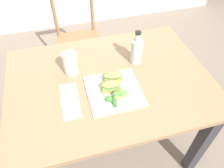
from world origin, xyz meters
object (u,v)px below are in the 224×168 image
sandwich_half_front (111,86)px  sandwich_half_back (113,77)px  plate_lunch (114,91)px  fork_on_napkin (69,98)px  dining_table (110,94)px  mason_jar_iced_tea (70,64)px  chair_wooden_far (79,40)px  bottle_cold_brew (136,52)px

sandwich_half_front → sandwich_half_back: bearing=67.0°
plate_lunch → sandwich_half_front: (-0.01, 0.01, 0.03)m
sandwich_half_front → fork_on_napkin: 0.23m
dining_table → sandwich_half_back: 0.17m
sandwich_half_front → mason_jar_iced_tea: size_ratio=0.79×
chair_wooden_far → mason_jar_iced_tea: size_ratio=6.30×
bottle_cold_brew → chair_wooden_far: bearing=110.0°
sandwich_half_front → fork_on_napkin: sandwich_half_front is taller
sandwich_half_front → fork_on_napkin: bearing=178.8°
dining_table → sandwich_half_front: bearing=-99.7°
sandwich_half_back → mason_jar_iced_tea: mason_jar_iced_tea is taller
fork_on_napkin → plate_lunch: bearing=-4.0°
fork_on_napkin → mason_jar_iced_tea: bearing=78.3°
chair_wooden_far → fork_on_napkin: (-0.17, -0.92, 0.30)m
dining_table → bottle_cold_brew: bearing=28.6°
mason_jar_iced_tea → bottle_cold_brew: bearing=-1.7°
sandwich_half_front → mason_jar_iced_tea: bearing=132.5°
bottle_cold_brew → mason_jar_iced_tea: 0.40m
dining_table → plate_lunch: (-0.00, -0.10, 0.14)m
dining_table → sandwich_half_back: bearing=-57.4°
chair_wooden_far → sandwich_half_back: chair_wooden_far is taller
bottle_cold_brew → mason_jar_iced_tea: size_ratio=1.58×
dining_table → mason_jar_iced_tea: size_ratio=8.50×
mason_jar_iced_tea → plate_lunch: bearing=-47.1°
sandwich_half_back → fork_on_napkin: size_ratio=0.59×
bottle_cold_brew → mason_jar_iced_tea: (-0.40, 0.01, -0.01)m
fork_on_napkin → bottle_cold_brew: bearing=23.1°
sandwich_half_back → fork_on_napkin: (-0.26, -0.06, -0.03)m
plate_lunch → mason_jar_iced_tea: size_ratio=2.11×
sandwich_half_front → bottle_cold_brew: size_ratio=0.50×
dining_table → mason_jar_iced_tea: mason_jar_iced_tea is taller
dining_table → fork_on_napkin: bearing=-161.6°
dining_table → mason_jar_iced_tea: bearing=149.6°
mason_jar_iced_tea → fork_on_napkin: bearing=-101.7°
dining_table → bottle_cold_brew: size_ratio=5.37×
bottle_cold_brew → fork_on_napkin: bearing=-156.9°
fork_on_napkin → mason_jar_iced_tea: mason_jar_iced_tea is taller
dining_table → bottle_cold_brew: bottle_cold_brew is taller
dining_table → sandwich_half_back: size_ratio=10.72×
sandwich_half_front → fork_on_napkin: size_ratio=0.59×
plate_lunch → sandwich_half_back: (0.01, 0.08, 0.03)m
plate_lunch → sandwich_half_back: size_ratio=2.66×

